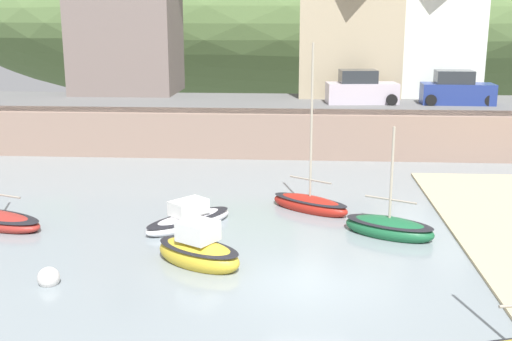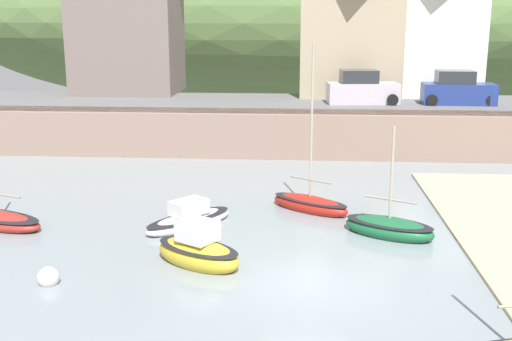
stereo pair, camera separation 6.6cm
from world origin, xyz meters
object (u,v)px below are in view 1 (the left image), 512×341
(sailboat_tall_mast, at_px, (310,203))
(rowboat_small_beached, at_px, (189,219))
(waterfront_building_centre, at_px, (349,22))
(sailboat_white_hull, at_px, (198,252))
(motorboat_with_cabin, at_px, (389,228))
(parked_car_near_slipway, at_px, (361,90))
(waterfront_building_left, at_px, (125,5))
(mooring_buoy, at_px, (49,278))
(waterfront_building_right, at_px, (427,23))
(parked_car_by_wall, at_px, (457,90))

(sailboat_tall_mast, xyz_separation_m, rowboat_small_beached, (-4.39, -2.23, -0.02))
(rowboat_small_beached, bearing_deg, waterfront_building_centre, 22.34)
(sailboat_white_hull, bearing_deg, motorboat_with_cabin, 58.19)
(parked_car_near_slipway, bearing_deg, sailboat_tall_mast, -108.36)
(sailboat_white_hull, bearing_deg, waterfront_building_centre, 107.68)
(waterfront_building_left, bearing_deg, parked_car_near_slipway, -16.64)
(sailboat_tall_mast, bearing_deg, rowboat_small_beached, -118.97)
(rowboat_small_beached, bearing_deg, sailboat_white_hull, -124.39)
(sailboat_tall_mast, xyz_separation_m, parked_car_near_slipway, (3.11, 13.75, 2.92))
(parked_car_near_slipway, distance_m, mooring_buoy, 23.99)
(waterfront_building_left, relative_size, sailboat_tall_mast, 1.70)
(sailboat_white_hull, distance_m, mooring_buoy, 4.40)
(sailboat_tall_mast, relative_size, rowboat_small_beached, 1.85)
(waterfront_building_right, relative_size, parked_car_by_wall, 2.16)
(waterfront_building_centre, relative_size, mooring_buoy, 14.42)
(motorboat_with_cabin, distance_m, sailboat_tall_mast, 3.81)
(waterfront_building_left, height_order, rowboat_small_beached, waterfront_building_left)
(waterfront_building_centre, relative_size, parked_car_by_wall, 2.18)
(waterfront_building_centre, height_order, mooring_buoy, waterfront_building_centre)
(waterfront_building_centre, bearing_deg, parked_car_by_wall, -36.77)
(waterfront_building_right, bearing_deg, rowboat_small_beached, -120.24)
(waterfront_building_left, xyz_separation_m, motorboat_with_cabin, (14.64, -20.95, -7.85))
(parked_car_near_slipway, bearing_deg, waterfront_building_right, 39.76)
(rowboat_small_beached, bearing_deg, parked_car_by_wall, 2.03)
(waterfront_building_centre, relative_size, parked_car_near_slipway, 2.14)
(waterfront_building_centre, bearing_deg, mooring_buoy, -111.34)
(motorboat_with_cabin, height_order, parked_car_by_wall, parked_car_by_wall)
(waterfront_building_centre, xyz_separation_m, mooring_buoy, (-10.09, -25.81, -6.84))
(sailboat_tall_mast, xyz_separation_m, parked_car_by_wall, (8.62, 13.75, 2.92))
(waterfront_building_centre, distance_m, motorboat_with_cabin, 22.01)
(waterfront_building_right, relative_size, rowboat_small_beached, 2.51)
(sailboat_white_hull, distance_m, rowboat_small_beached, 3.63)
(waterfront_building_left, height_order, mooring_buoy, waterfront_building_left)
(waterfront_building_centre, height_order, sailboat_tall_mast, waterfront_building_centre)
(waterfront_building_centre, xyz_separation_m, parked_car_near_slipway, (0.51, -4.50, -3.83))
(sailboat_white_hull, bearing_deg, mooring_buoy, -123.70)
(waterfront_building_right, distance_m, mooring_buoy, 30.64)
(motorboat_with_cabin, bearing_deg, waterfront_building_right, 104.74)
(motorboat_with_cabin, xyz_separation_m, mooring_buoy, (-10.18, -4.87, -0.08))
(mooring_buoy, bearing_deg, parked_car_by_wall, 52.92)
(mooring_buoy, bearing_deg, parked_car_near_slipway, 63.56)
(motorboat_with_cabin, distance_m, mooring_buoy, 11.29)
(sailboat_tall_mast, bearing_deg, waterfront_building_centre, 115.94)
(motorboat_with_cabin, bearing_deg, sailboat_tall_mast, 162.89)
(motorboat_with_cabin, distance_m, parked_car_by_wall, 17.72)
(sailboat_tall_mast, bearing_deg, sailboat_white_hull, -87.16)
(waterfront_building_centre, xyz_separation_m, sailboat_tall_mast, (-2.60, -18.25, -6.74))
(sailboat_tall_mast, distance_m, sailboat_white_hull, 6.72)
(waterfront_building_centre, distance_m, mooring_buoy, 28.55)
(rowboat_small_beached, distance_m, parked_car_near_slipway, 17.90)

